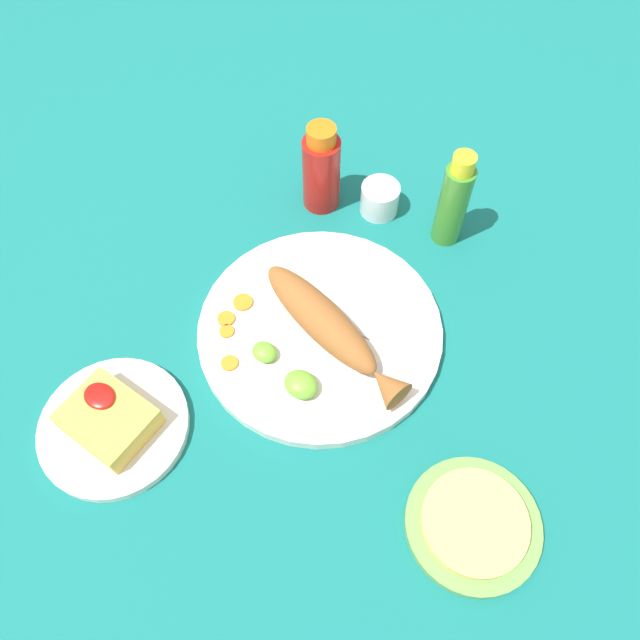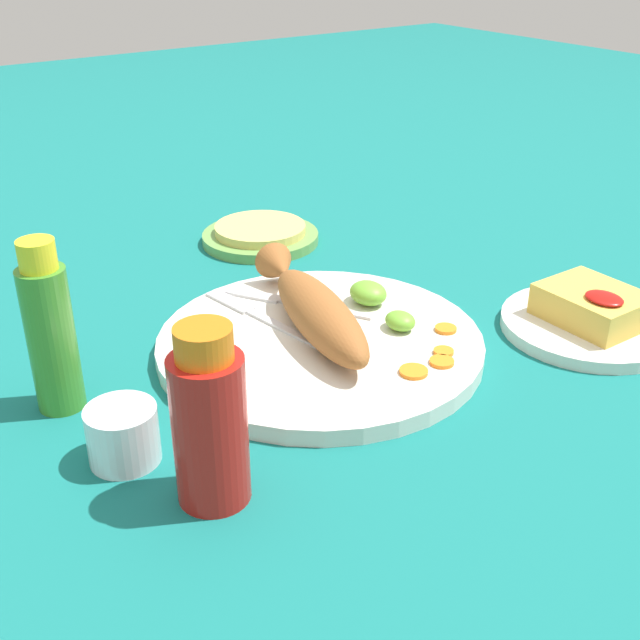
% 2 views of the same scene
% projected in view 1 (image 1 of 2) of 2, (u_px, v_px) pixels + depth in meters
% --- Properties ---
extents(ground_plane, '(4.00, 4.00, 0.00)m').
position_uv_depth(ground_plane, '(320.00, 334.00, 0.90)').
color(ground_plane, '#146B66').
extents(main_plate, '(0.35, 0.35, 0.02)m').
position_uv_depth(main_plate, '(320.00, 330.00, 0.89)').
color(main_plate, silver).
rests_on(main_plate, ground_plane).
extents(fried_fish, '(0.27, 0.12, 0.05)m').
position_uv_depth(fried_fish, '(329.00, 327.00, 0.86)').
color(fried_fish, '#935628').
rests_on(fried_fish, main_plate).
extents(fork_near, '(0.18, 0.04, 0.00)m').
position_uv_depth(fork_near, '(382.00, 341.00, 0.87)').
color(fork_near, silver).
rests_on(fork_near, main_plate).
extents(fork_far, '(0.16, 0.11, 0.00)m').
position_uv_depth(fork_far, '(367.00, 368.00, 0.85)').
color(fork_far, silver).
rests_on(fork_far, main_plate).
extents(carrot_slice_near, '(0.03, 0.03, 0.00)m').
position_uv_depth(carrot_slice_near, '(243.00, 302.00, 0.91)').
color(carrot_slice_near, orange).
rests_on(carrot_slice_near, main_plate).
extents(carrot_slice_mid, '(0.02, 0.02, 0.00)m').
position_uv_depth(carrot_slice_mid, '(226.00, 319.00, 0.89)').
color(carrot_slice_mid, orange).
rests_on(carrot_slice_mid, main_plate).
extents(carrot_slice_far, '(0.02, 0.02, 0.00)m').
position_uv_depth(carrot_slice_far, '(227.00, 331.00, 0.88)').
color(carrot_slice_far, orange).
rests_on(carrot_slice_far, main_plate).
extents(carrot_slice_extra, '(0.02, 0.02, 0.00)m').
position_uv_depth(carrot_slice_extra, '(230.00, 363.00, 0.85)').
color(carrot_slice_extra, orange).
rests_on(carrot_slice_extra, main_plate).
extents(lime_wedge_main, '(0.04, 0.03, 0.02)m').
position_uv_depth(lime_wedge_main, '(264.00, 352.00, 0.85)').
color(lime_wedge_main, '#6BB233').
rests_on(lime_wedge_main, main_plate).
extents(lime_wedge_side, '(0.05, 0.04, 0.03)m').
position_uv_depth(lime_wedge_side, '(301.00, 384.00, 0.83)').
color(lime_wedge_side, '#6BB233').
rests_on(lime_wedge_side, main_plate).
extents(hot_sauce_bottle_red, '(0.06, 0.06, 0.15)m').
position_uv_depth(hot_sauce_bottle_red, '(321.00, 170.00, 0.97)').
color(hot_sauce_bottle_red, '#B21914').
rests_on(hot_sauce_bottle_red, ground_plane).
extents(hot_sauce_bottle_green, '(0.04, 0.04, 0.17)m').
position_uv_depth(hot_sauce_bottle_green, '(453.00, 202.00, 0.93)').
color(hot_sauce_bottle_green, '#3D8428').
rests_on(hot_sauce_bottle_green, ground_plane).
extents(salt_cup, '(0.06, 0.06, 0.05)m').
position_uv_depth(salt_cup, '(380.00, 200.00, 1.01)').
color(salt_cup, silver).
rests_on(salt_cup, ground_plane).
extents(side_plate_fries, '(0.20, 0.20, 0.01)m').
position_uv_depth(side_plate_fries, '(114.00, 427.00, 0.82)').
color(side_plate_fries, silver).
rests_on(side_plate_fries, ground_plane).
extents(fries_pile, '(0.11, 0.09, 0.04)m').
position_uv_depth(fries_pile, '(108.00, 419.00, 0.80)').
color(fries_pile, gold).
rests_on(fries_pile, side_plate_fries).
extents(tortilla_plate, '(0.17, 0.17, 0.01)m').
position_uv_depth(tortilla_plate, '(473.00, 525.00, 0.76)').
color(tortilla_plate, '#6B9E4C').
rests_on(tortilla_plate, ground_plane).
extents(tortilla_stack, '(0.13, 0.13, 0.01)m').
position_uv_depth(tortilla_stack, '(475.00, 522.00, 0.74)').
color(tortilla_stack, '#E0C666').
rests_on(tortilla_stack, tortilla_plate).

